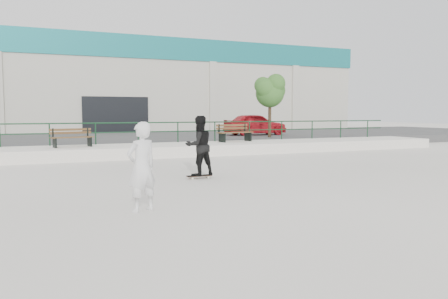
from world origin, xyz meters
name	(u,v)px	position (x,y,z in m)	size (l,w,h in m)	color
ground	(259,187)	(0.00, 0.00, 0.00)	(120.00, 120.00, 0.00)	#BCB8AB
ledge	(165,150)	(0.00, 9.50, 0.25)	(30.00, 3.00, 0.50)	silver
parking_strip	(131,139)	(0.00, 18.00, 0.25)	(60.00, 14.00, 0.50)	#3E3E3E
railing	(158,128)	(0.00, 10.80, 1.24)	(28.00, 0.06, 1.03)	#163D23
commercial_building	(102,85)	(0.00, 31.99, 4.58)	(44.20, 16.33, 8.00)	beige
bench_left	(72,138)	(-4.12, 9.63, 0.91)	(1.85, 0.87, 0.82)	#4C341A
bench_right	(234,133)	(3.83, 10.15, 0.95)	(2.05, 0.97, 0.91)	#4C341A
tree	(270,90)	(7.42, 12.92, 3.33)	(2.12, 1.89, 3.78)	#463423
red_car	(255,124)	(7.76, 15.57, 1.21)	(1.69, 4.19, 1.43)	red
skateboard	(199,176)	(-0.94, 2.11, 0.07)	(0.79, 0.25, 0.09)	black
standing_skater	(199,146)	(-0.94, 2.11, 1.00)	(0.88, 0.68, 1.81)	black
seated_skater	(142,167)	(-3.49, -1.66, 0.91)	(0.66, 0.44, 1.82)	white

